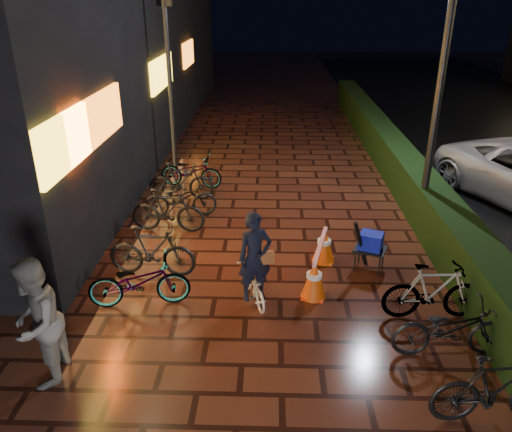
{
  "coord_description": "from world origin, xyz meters",
  "views": [
    {
      "loc": [
        -0.18,
        -6.06,
        4.78
      ],
      "look_at": [
        -0.44,
        2.11,
        1.1
      ],
      "focal_mm": 35.0,
      "sensor_mm": 36.0,
      "label": 1
    }
  ],
  "objects_px": {
    "bystander_person": "(36,323)",
    "traffic_barrier": "(319,261)",
    "cart_assembly": "(370,243)",
    "cyclist": "(254,270)"
  },
  "relations": [
    {
      "from": "traffic_barrier",
      "to": "cart_assembly",
      "type": "height_order",
      "value": "cart_assembly"
    },
    {
      "from": "cyclist",
      "to": "traffic_barrier",
      "type": "bearing_deg",
      "value": 35.32
    },
    {
      "from": "bystander_person",
      "to": "traffic_barrier",
      "type": "distance_m",
      "value": 4.78
    },
    {
      "from": "bystander_person",
      "to": "cart_assembly",
      "type": "xyz_separation_m",
      "value": [
        4.83,
        3.09,
        -0.36
      ]
    },
    {
      "from": "cyclist",
      "to": "traffic_barrier",
      "type": "distance_m",
      "value": 1.43
    },
    {
      "from": "bystander_person",
      "to": "traffic_barrier",
      "type": "bearing_deg",
      "value": 122.49
    },
    {
      "from": "bystander_person",
      "to": "traffic_barrier",
      "type": "relative_size",
      "value": 1.06
    },
    {
      "from": "cyclist",
      "to": "cart_assembly",
      "type": "bearing_deg",
      "value": 29.0
    },
    {
      "from": "traffic_barrier",
      "to": "bystander_person",
      "type": "bearing_deg",
      "value": -144.73
    },
    {
      "from": "traffic_barrier",
      "to": "cart_assembly",
      "type": "xyz_separation_m",
      "value": [
        0.95,
        0.35,
        0.2
      ]
    }
  ]
}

